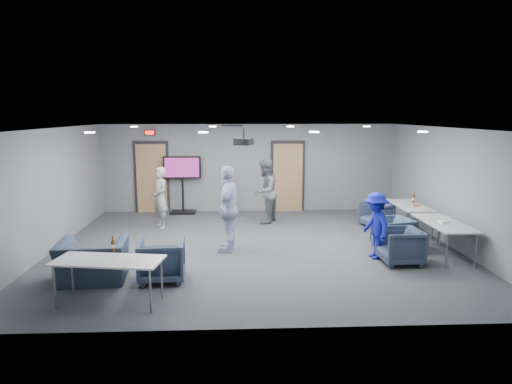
{
  "coord_description": "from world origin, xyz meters",
  "views": [
    {
      "loc": [
        -0.43,
        -10.04,
        3.01
      ],
      "look_at": [
        0.05,
        0.48,
        1.2
      ],
      "focal_mm": 32.0,
      "sensor_mm": 36.0,
      "label": 1
    }
  ],
  "objects_px": {
    "person_c": "(228,209)",
    "table_right_a": "(410,207)",
    "bottle_right": "(414,199)",
    "chair_front_b": "(93,261)",
    "person_b": "(265,191)",
    "table_front_left": "(108,262)",
    "table_right_b": "(444,224)",
    "chair_right_b": "(393,233)",
    "bottle_front": "(113,246)",
    "tv_stand": "(182,181)",
    "person_a": "(160,198)",
    "person_d": "(375,226)",
    "chair_right_a": "(376,215)",
    "chair_front_a": "(162,260)",
    "projector": "(244,142)",
    "chair_right_c": "(400,246)"
  },
  "relations": [
    {
      "from": "chair_front_b",
      "to": "person_b",
      "type": "bearing_deg",
      "value": -132.62
    },
    {
      "from": "person_b",
      "to": "chair_right_c",
      "type": "distance_m",
      "value": 4.45
    },
    {
      "from": "person_c",
      "to": "bottle_right",
      "type": "xyz_separation_m",
      "value": [
        4.79,
        1.62,
        -0.12
      ]
    },
    {
      "from": "table_right_a",
      "to": "bottle_front",
      "type": "relative_size",
      "value": 6.31
    },
    {
      "from": "bottle_right",
      "to": "table_front_left",
      "type": "bearing_deg",
      "value": -146.57
    },
    {
      "from": "chair_right_c",
      "to": "bottle_front",
      "type": "height_order",
      "value": "bottle_front"
    },
    {
      "from": "person_c",
      "to": "projector",
      "type": "bearing_deg",
      "value": 141.72
    },
    {
      "from": "table_right_a",
      "to": "person_d",
      "type": "bearing_deg",
      "value": 143.08
    },
    {
      "from": "person_a",
      "to": "person_d",
      "type": "distance_m",
      "value": 5.68
    },
    {
      "from": "person_a",
      "to": "person_b",
      "type": "distance_m",
      "value": 2.85
    },
    {
      "from": "person_c",
      "to": "projector",
      "type": "relative_size",
      "value": 4.13
    },
    {
      "from": "person_c",
      "to": "chair_front_a",
      "type": "relative_size",
      "value": 2.29
    },
    {
      "from": "chair_right_c",
      "to": "bottle_right",
      "type": "bearing_deg",
      "value": 152.03
    },
    {
      "from": "person_b",
      "to": "chair_front_b",
      "type": "relative_size",
      "value": 1.52
    },
    {
      "from": "bottle_front",
      "to": "tv_stand",
      "type": "distance_m",
      "value": 6.33
    },
    {
      "from": "chair_right_b",
      "to": "table_front_left",
      "type": "distance_m",
      "value": 6.23
    },
    {
      "from": "person_b",
      "to": "chair_front_a",
      "type": "xyz_separation_m",
      "value": [
        -2.17,
        -4.37,
        -0.52
      ]
    },
    {
      "from": "person_d",
      "to": "chair_front_b",
      "type": "distance_m",
      "value": 5.63
    },
    {
      "from": "person_b",
      "to": "chair_front_b",
      "type": "distance_m",
      "value": 5.56
    },
    {
      "from": "bottle_right",
      "to": "chair_front_b",
      "type": "bearing_deg",
      "value": -154.8
    },
    {
      "from": "table_right_b",
      "to": "bottle_right",
      "type": "relative_size",
      "value": 6.61
    },
    {
      "from": "bottle_front",
      "to": "bottle_right",
      "type": "relative_size",
      "value": 0.98
    },
    {
      "from": "person_b",
      "to": "table_front_left",
      "type": "xyz_separation_m",
      "value": [
        -2.85,
        -5.37,
        -0.21
      ]
    },
    {
      "from": "table_right_a",
      "to": "chair_front_a",
      "type": "bearing_deg",
      "value": 118.32
    },
    {
      "from": "chair_front_a",
      "to": "bottle_right",
      "type": "height_order",
      "value": "bottle_right"
    },
    {
      "from": "chair_right_a",
      "to": "table_front_left",
      "type": "height_order",
      "value": "table_front_left"
    },
    {
      "from": "chair_front_b",
      "to": "table_right_b",
      "type": "relative_size",
      "value": 0.66
    },
    {
      "from": "chair_right_b",
      "to": "chair_front_a",
      "type": "distance_m",
      "value": 5.2
    },
    {
      "from": "table_front_left",
      "to": "projector",
      "type": "height_order",
      "value": "projector"
    },
    {
      "from": "person_d",
      "to": "chair_right_b",
      "type": "xyz_separation_m",
      "value": [
        0.61,
        0.66,
        -0.35
      ]
    },
    {
      "from": "chair_right_b",
      "to": "table_front_left",
      "type": "xyz_separation_m",
      "value": [
        -5.57,
        -2.77,
        0.33
      ]
    },
    {
      "from": "person_d",
      "to": "tv_stand",
      "type": "height_order",
      "value": "tv_stand"
    },
    {
      "from": "chair_front_a",
      "to": "table_right_a",
      "type": "bearing_deg",
      "value": -155.64
    },
    {
      "from": "chair_right_c",
      "to": "tv_stand",
      "type": "distance_m",
      "value": 7.06
    },
    {
      "from": "tv_stand",
      "to": "projector",
      "type": "distance_m",
      "value": 4.33
    },
    {
      "from": "table_right_a",
      "to": "table_front_left",
      "type": "height_order",
      "value": "same"
    },
    {
      "from": "table_front_left",
      "to": "bottle_right",
      "type": "bearing_deg",
      "value": 42.45
    },
    {
      "from": "chair_front_b",
      "to": "table_right_a",
      "type": "height_order",
      "value": "chair_front_b"
    },
    {
      "from": "person_b",
      "to": "bottle_right",
      "type": "height_order",
      "value": "person_b"
    },
    {
      "from": "chair_front_a",
      "to": "table_right_b",
      "type": "height_order",
      "value": "chair_front_a"
    },
    {
      "from": "table_right_a",
      "to": "bottle_front",
      "type": "distance_m",
      "value": 7.46
    },
    {
      "from": "tv_stand",
      "to": "person_d",
      "type": "bearing_deg",
      "value": -45.64
    },
    {
      "from": "person_c",
      "to": "table_right_a",
      "type": "xyz_separation_m",
      "value": [
        4.59,
        1.34,
        -0.27
      ]
    },
    {
      "from": "person_d",
      "to": "table_right_a",
      "type": "bearing_deg",
      "value": 135.32
    },
    {
      "from": "person_d",
      "to": "chair_front_b",
      "type": "relative_size",
      "value": 1.19
    },
    {
      "from": "chair_front_b",
      "to": "bottle_right",
      "type": "relative_size",
      "value": 4.34
    },
    {
      "from": "chair_right_b",
      "to": "table_right_b",
      "type": "bearing_deg",
      "value": 43.19
    },
    {
      "from": "table_right_b",
      "to": "table_right_a",
      "type": "bearing_deg",
      "value": -0.0
    },
    {
      "from": "table_front_left",
      "to": "person_c",
      "type": "bearing_deg",
      "value": 65.0
    },
    {
      "from": "projector",
      "to": "bottle_front",
      "type": "bearing_deg",
      "value": -106.86
    }
  ]
}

